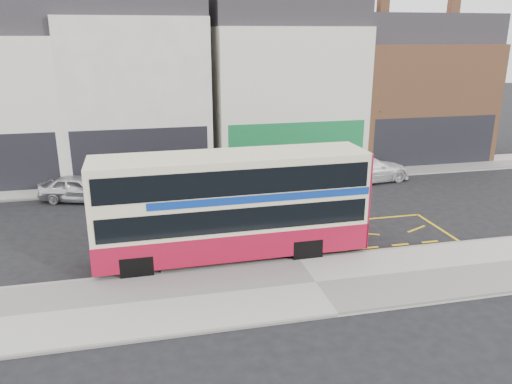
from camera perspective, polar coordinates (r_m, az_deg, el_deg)
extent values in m
plane|color=black|center=(19.15, 4.52, -7.46)|extent=(120.00, 120.00, 0.00)
cube|color=#A5A39D|center=(17.17, 6.83, -10.38)|extent=(40.00, 4.00, 0.15)
cube|color=gray|center=(18.79, 4.87, -7.73)|extent=(40.00, 0.15, 0.15)
cube|color=#A5A39D|center=(29.15, -1.88, 1.63)|extent=(50.00, 3.00, 0.15)
cube|color=silver|center=(31.72, -13.37, 10.64)|extent=(8.00, 8.00, 9.00)
cube|color=#28262B|center=(31.57, -14.10, 20.40)|extent=(8.00, 7.20, 1.80)
cube|color=black|center=(28.29, -12.94, 3.89)|extent=(7.36, 0.06, 3.20)
cube|color=black|center=(28.36, -12.91, 3.50)|extent=(5.60, 0.04, 2.00)
cube|color=beige|center=(32.95, 2.77, 10.89)|extent=(9.00, 8.00, 8.50)
cube|color=#28262B|center=(32.75, 2.91, 19.87)|extent=(9.00, 7.20, 1.80)
cube|color=#126633|center=(29.63, 4.76, 4.89)|extent=(8.28, 0.06, 3.20)
cube|color=black|center=(29.70, 4.74, 4.52)|extent=(6.30, 0.04, 2.00)
cube|color=#9F643F|center=(36.46, 16.74, 10.04)|extent=(9.00, 8.00, 7.50)
cube|color=#28262B|center=(36.20, 17.41, 17.34)|extent=(9.00, 7.20, 1.80)
cube|color=#9F643F|center=(34.09, 14.31, 19.80)|extent=(0.60, 0.60, 1.20)
cube|color=#9F643F|center=(36.55, 21.65, 18.97)|extent=(0.60, 0.60, 1.20)
cube|color=black|center=(33.43, 19.71, 5.38)|extent=(8.28, 0.06, 3.20)
cube|color=black|center=(33.49, 19.66, 5.05)|extent=(6.30, 0.04, 2.00)
cube|color=beige|center=(18.36, -2.81, -1.29)|extent=(10.02, 2.42, 3.68)
cube|color=maroon|center=(18.84, -2.75, -5.14)|extent=(10.06, 2.46, 1.00)
cube|color=maroon|center=(19.85, 11.41, -0.16)|extent=(0.09, 2.31, 3.68)
cube|color=black|center=(18.45, -2.80, -2.02)|extent=(9.62, 2.47, 0.86)
cube|color=black|center=(18.03, -2.86, 2.06)|extent=(9.62, 2.47, 0.91)
cube|color=navy|center=(18.40, -0.06, 0.33)|extent=(8.02, 2.44, 0.27)
cube|color=black|center=(18.32, -18.27, -3.83)|extent=(0.09, 2.09, 1.45)
cube|color=black|center=(17.82, -18.75, 0.93)|extent=(0.09, 2.09, 0.91)
cube|color=black|center=(18.03, -18.50, -1.27)|extent=(0.07, 1.59, 0.32)
cube|color=beige|center=(17.86, -2.90, 4.16)|extent=(10.01, 2.33, 0.11)
cylinder|color=black|center=(17.78, -13.47, -8.36)|extent=(0.91, 0.27, 0.91)
cylinder|color=black|center=(19.64, -13.56, -5.82)|extent=(0.91, 0.27, 0.91)
cylinder|color=black|center=(18.73, 5.85, -6.57)|extent=(0.91, 0.27, 0.91)
cylinder|color=black|center=(20.49, 3.97, -4.33)|extent=(0.91, 0.27, 0.91)
cube|color=black|center=(17.41, -11.22, -4.92)|extent=(0.09, 0.09, 2.75)
cube|color=white|center=(17.03, -10.51, -1.42)|extent=(0.50, 0.05, 0.40)
cube|color=white|center=(17.32, -11.30, -3.73)|extent=(0.32, 0.04, 0.46)
imported|color=silver|center=(26.66, -19.54, 0.40)|extent=(4.24, 2.77, 1.34)
imported|color=#45494E|center=(27.13, -1.72, 1.94)|extent=(4.91, 2.58, 1.54)
imported|color=white|center=(29.18, 12.51, 2.60)|extent=(5.44, 3.00, 1.49)
cylinder|color=#312416|center=(32.45, 13.31, 4.28)|extent=(0.24, 0.24, 1.75)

